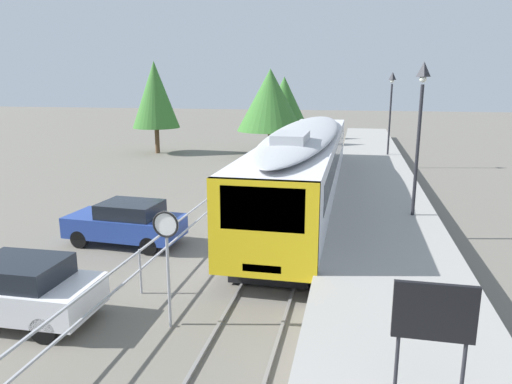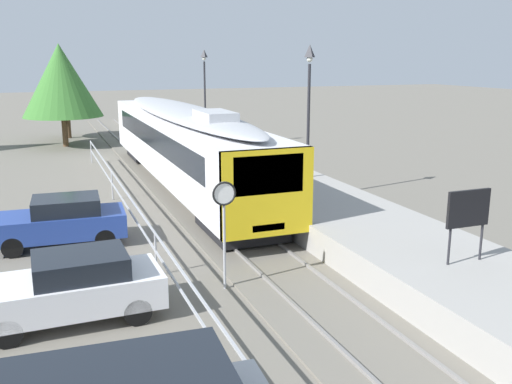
{
  "view_description": "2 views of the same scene",
  "coord_description": "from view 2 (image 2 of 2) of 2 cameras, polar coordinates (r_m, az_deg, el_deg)",
  "views": [
    {
      "loc": [
        2.17,
        1.18,
        5.54
      ],
      "look_at": [
        -1.0,
        16.07,
        2.0
      ],
      "focal_mm": 32.91,
      "sensor_mm": 36.0,
      "label": 1
    },
    {
      "loc": [
        -5.98,
        -2.36,
        5.75
      ],
      "look_at": [
        0.0,
        13.07,
        1.8
      ],
      "focal_mm": 39.68,
      "sensor_mm": 36.0,
      "label": 2
    }
  ],
  "objects": [
    {
      "name": "platform_lamp_far_end",
      "position": [
        37.18,
        -5.22,
        11.63
      ],
      "size": [
        0.34,
        0.34,
        5.35
      ],
      "color": "#232328",
      "rests_on": "station_platform"
    },
    {
      "name": "ground_plane",
      "position": [
        25.21,
        -13.83,
        -0.16
      ],
      "size": [
        160.0,
        160.0,
        0.0
      ],
      "primitive_type": "plane",
      "color": "#6B665B"
    },
    {
      "name": "parked_hatchback_blue",
      "position": [
        18.65,
        -19.08,
        -2.76
      ],
      "size": [
        4.09,
        1.98,
        1.53
      ],
      "color": "navy",
      "rests_on": "ground"
    },
    {
      "name": "track_rails",
      "position": [
        25.73,
        -7.21,
        0.48
      ],
      "size": [
        3.2,
        60.0,
        0.14
      ],
      "color": "#6B665B",
      "rests_on": "ground"
    },
    {
      "name": "station_platform",
      "position": [
        26.58,
        -0.43,
        1.92
      ],
      "size": [
        3.9,
        60.0,
        0.9
      ],
      "primitive_type": "cube",
      "color": "#999691",
      "rests_on": "ground"
    },
    {
      "name": "tree_behind_carpark",
      "position": [
        39.28,
        -19.07,
        10.57
      ],
      "size": [
        5.1,
        5.1,
        6.63
      ],
      "color": "brown",
      "rests_on": "ground"
    },
    {
      "name": "platform_notice_board",
      "position": [
        14.37,
        20.61,
        -1.8
      ],
      "size": [
        1.2,
        0.08,
        1.8
      ],
      "color": "#232328",
      "rests_on": "station_platform"
    },
    {
      "name": "commuter_train",
      "position": [
        25.39,
        -7.38,
        5.16
      ],
      "size": [
        2.82,
        20.2,
        3.74
      ],
      "color": "silver",
      "rests_on": "track_rails"
    },
    {
      "name": "tree_distant_left",
      "position": [
        43.45,
        -18.72,
        10.61
      ],
      "size": [
        3.79,
        3.79,
        6.09
      ],
      "color": "brown",
      "rests_on": "ground"
    },
    {
      "name": "parked_hatchback_white",
      "position": [
        13.34,
        -17.99,
        -9.08
      ],
      "size": [
        4.03,
        1.84,
        1.53
      ],
      "color": "white",
      "rests_on": "ground"
    },
    {
      "name": "platform_lamp_mid_platform",
      "position": [
        23.1,
        5.37,
        10.57
      ],
      "size": [
        0.34,
        0.34,
        5.35
      ],
      "color": "#232328",
      "rests_on": "station_platform"
    },
    {
      "name": "carpark_fence",
      "position": [
        15.39,
        -10.12,
        -5.12
      ],
      "size": [
        0.06,
        36.06,
        1.25
      ],
      "color": "#9EA0A5",
      "rests_on": "ground"
    },
    {
      "name": "speed_limit_sign",
      "position": [
        13.95,
        -3.23,
        -1.65
      ],
      "size": [
        0.61,
        0.1,
        2.81
      ],
      "color": "#9EA0A5",
      "rests_on": "ground"
    }
  ]
}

